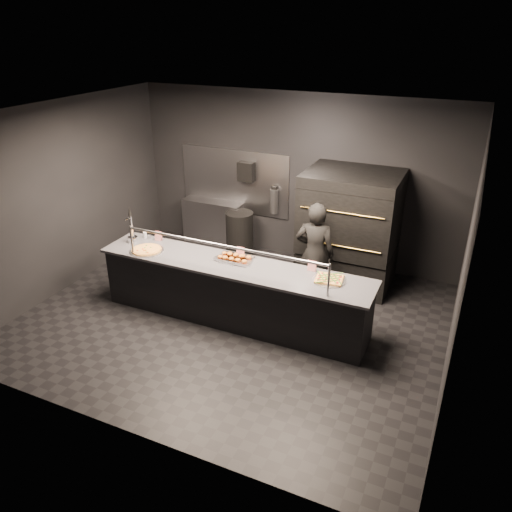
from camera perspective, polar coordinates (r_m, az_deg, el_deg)
name	(u,v)px	position (r m, az deg, el deg)	size (l,w,h in m)	color
room	(232,225)	(6.93, -2.81, 3.52)	(6.04, 6.00, 3.00)	black
service_counter	(233,292)	(7.33, -2.64, -4.14)	(4.10, 0.78, 1.37)	black
pizza_oven	(349,228)	(8.36, 10.62, 3.14)	(1.50, 1.23, 1.91)	black
prep_shelf	(213,223)	(9.87, -4.89, 3.81)	(1.20, 0.35, 0.90)	#99999E
towel_dispenser	(247,171)	(9.27, -1.09, 9.63)	(0.30, 0.20, 0.35)	black
fire_extinguisher	(274,201)	(9.21, 2.08, 6.32)	(0.14, 0.14, 0.51)	#B2B2B7
beer_tap	(132,232)	(7.99, -13.99, 2.68)	(0.15, 0.22, 0.59)	silver
round_pizza	(147,250)	(7.69, -12.39, 0.69)	(0.51, 0.51, 0.03)	silver
slider_tray_a	(231,257)	(7.26, -2.92, -0.17)	(0.48, 0.41, 0.06)	silver
slider_tray_b	(237,258)	(7.22, -2.20, -0.28)	(0.50, 0.41, 0.07)	silver
square_pizza	(329,279)	(6.74, 8.37, -2.64)	(0.45, 0.45, 0.05)	silver
condiment_jar	(147,235)	(8.13, -12.39, 2.33)	(0.15, 0.06, 0.10)	silver
tent_cards	(234,250)	(7.36, -2.57, 0.64)	(2.66, 0.04, 0.15)	white
trash_bin	(240,234)	(9.36, -1.88, 2.51)	(0.51, 0.51, 0.86)	black
worker	(315,254)	(7.69, 6.70, 0.25)	(0.60, 0.40, 1.65)	black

